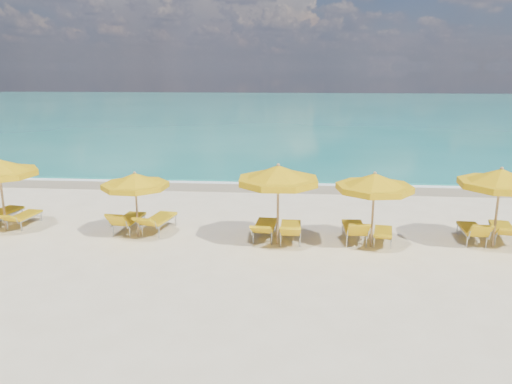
{
  "coord_description": "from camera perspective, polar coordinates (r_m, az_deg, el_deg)",
  "views": [
    {
      "loc": [
        1.32,
        -14.37,
        5.2
      ],
      "look_at": [
        0.0,
        1.5,
        1.2
      ],
      "focal_mm": 35.0,
      "sensor_mm": 36.0,
      "label": 1
    }
  ],
  "objects": [
    {
      "name": "ground_plane",
      "position": [
        15.34,
        -0.47,
        -5.72
      ],
      "size": [
        120.0,
        120.0,
        0.0
      ],
      "primitive_type": "plane",
      "color": "beige"
    },
    {
      "name": "ocean",
      "position": [
        62.6,
        3.59,
        9.32
      ],
      "size": [
        120.0,
        80.0,
        0.3
      ],
      "primitive_type": "cube",
      "color": "#14756B",
      "rests_on": "ground"
    },
    {
      "name": "wet_sand_band",
      "position": [
        22.42,
        1.25,
        0.69
      ],
      "size": [
        120.0,
        2.6,
        0.01
      ],
      "primitive_type": "cube",
      "color": "tan",
      "rests_on": "ground"
    },
    {
      "name": "foam_line",
      "position": [
        23.2,
        1.38,
        1.15
      ],
      "size": [
        120.0,
        1.2,
        0.03
      ],
      "primitive_type": "cube",
      "color": "white",
      "rests_on": "ground"
    },
    {
      "name": "whitecap_near",
      "position": [
        32.63,
        -8.3,
        4.79
      ],
      "size": [
        14.0,
        0.36,
        0.05
      ],
      "primitive_type": "cube",
      "color": "white",
      "rests_on": "ground"
    },
    {
      "name": "whitecap_far",
      "position": [
        39.29,
        14.59,
        6.05
      ],
      "size": [
        18.0,
        0.3,
        0.05
      ],
      "primitive_type": "cube",
      "color": "white",
      "rests_on": "ground"
    },
    {
      "name": "umbrella_2",
      "position": [
        15.74,
        -13.65,
        1.19
      ],
      "size": [
        2.61,
        2.61,
        2.1
      ],
      "rotation": [
        0.0,
        0.0,
        0.31
      ],
      "color": "tan",
      "rests_on": "ground"
    },
    {
      "name": "umbrella_3",
      "position": [
        14.59,
        2.56,
        1.89
      ],
      "size": [
        3.14,
        3.14,
        2.48
      ],
      "rotation": [
        0.0,
        0.0,
        -0.35
      ],
      "color": "tan",
      "rests_on": "ground"
    },
    {
      "name": "umbrella_4",
      "position": [
        14.8,
        13.39,
        1.02
      ],
      "size": [
        2.72,
        2.72,
        2.29
      ],
      "rotation": [
        0.0,
        0.0,
        -0.23
      ],
      "color": "tan",
      "rests_on": "ground"
    },
    {
      "name": "umbrella_5",
      "position": [
        16.02,
        26.17,
        1.35
      ],
      "size": [
        2.98,
        2.98,
        2.42
      ],
      "rotation": [
        0.0,
        0.0,
        0.29
      ],
      "color": "tan",
      "rests_on": "ground"
    },
    {
      "name": "lounger_1_left",
      "position": [
        18.95,
        -27.22,
        -2.65
      ],
      "size": [
        1.05,
        2.09,
        0.92
      ],
      "rotation": [
        0.0,
        0.0,
        -0.2
      ],
      "color": "#A5A8AD",
      "rests_on": "ground"
    },
    {
      "name": "lounger_1_right",
      "position": [
        18.49,
        -25.0,
        -2.93
      ],
      "size": [
        0.72,
        1.77,
        0.7
      ],
      "rotation": [
        0.0,
        0.0,
        -0.1
      ],
      "color": "#A5A8AD",
      "rests_on": "ground"
    },
    {
      "name": "lounger_2_left",
      "position": [
        16.79,
        -14.33,
        -3.56
      ],
      "size": [
        0.78,
        1.88,
        0.89
      ],
      "rotation": [
        0.0,
        0.0,
        -0.09
      ],
      "color": "#A5A8AD",
      "rests_on": "ground"
    },
    {
      "name": "lounger_2_right",
      "position": [
        16.54,
        -11.06,
        -3.63
      ],
      "size": [
        0.98,
        2.06,
        0.81
      ],
      "rotation": [
        0.0,
        0.0,
        -0.18
      ],
      "color": "#A5A8AD",
      "rests_on": "ground"
    },
    {
      "name": "lounger_3_left",
      "position": [
        15.62,
        1.04,
        -4.46
      ],
      "size": [
        0.76,
        1.96,
        0.77
      ],
      "rotation": [
        0.0,
        0.0,
        -0.07
      ],
      "color": "#A5A8AD",
      "rests_on": "ground"
    },
    {
      "name": "lounger_3_right",
      "position": [
        15.42,
        3.97,
        -4.73
      ],
      "size": [
        0.66,
        1.92,
        0.81
      ],
      "rotation": [
        0.0,
        0.0,
        -0.0
      ],
      "color": "#A5A8AD",
      "rests_on": "ground"
    },
    {
      "name": "lounger_4_left",
      "position": [
        15.66,
        11.15,
        -4.65
      ],
      "size": [
        0.69,
        1.89,
        0.9
      ],
      "rotation": [
        0.0,
        0.0,
        0.02
      ],
      "color": "#A5A8AD",
      "rests_on": "ground"
    },
    {
      "name": "lounger_4_right",
      "position": [
        15.64,
        14.29,
        -5.02
      ],
      "size": [
        0.82,
        1.73,
        0.62
      ],
      "rotation": [
        0.0,
        0.0,
        -0.18
      ],
      "color": "#A5A8AD",
      "rests_on": "ground"
    },
    {
      "name": "lounger_5_left",
      "position": [
        16.67,
        23.43,
        -4.47
      ],
      "size": [
        0.71,
        1.8,
        0.87
      ],
      "rotation": [
        0.0,
        0.0,
        -0.06
      ],
      "color": "#A5A8AD",
      "rests_on": "ground"
    },
    {
      "name": "lounger_5_right",
      "position": [
        17.17,
        26.3,
        -4.25
      ],
      "size": [
        0.97,
        1.97,
        0.75
      ],
      "rotation": [
        0.0,
        0.0,
        -0.2
      ],
      "color": "#A5A8AD",
      "rests_on": "ground"
    }
  ]
}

